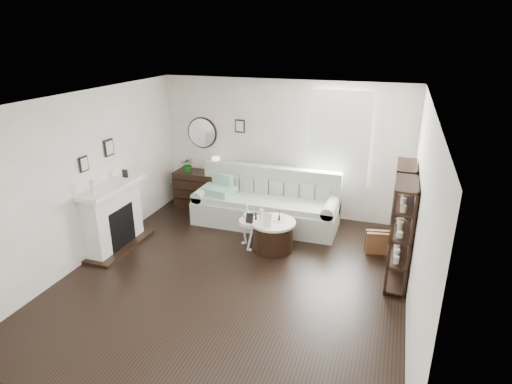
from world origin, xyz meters
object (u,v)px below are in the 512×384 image
(dresser, at_px, (202,189))
(pedestal_table, at_px, (251,223))
(sofa, at_px, (267,206))
(drum_table, at_px, (273,235))

(dresser, height_order, pedestal_table, dresser)
(sofa, height_order, dresser, sofa)
(sofa, bearing_deg, dresser, 166.06)
(dresser, distance_m, pedestal_table, 2.14)
(sofa, xyz_separation_m, dresser, (-1.55, 0.38, 0.03))
(sofa, bearing_deg, drum_table, -66.67)
(sofa, distance_m, drum_table, 1.09)
(drum_table, relative_size, pedestal_table, 1.49)
(dresser, distance_m, drum_table, 2.42)
(dresser, bearing_deg, pedestal_table, -41.99)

